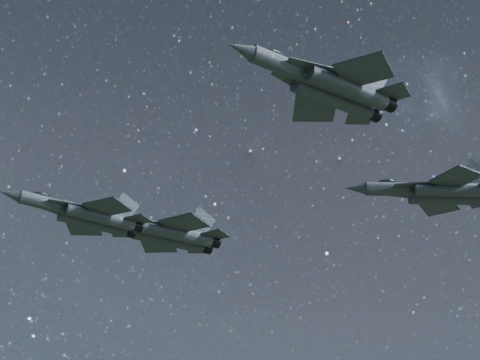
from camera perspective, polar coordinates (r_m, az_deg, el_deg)
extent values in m
cylinder|color=#32393E|center=(81.77, -14.43, -1.84)|extent=(7.10, 3.94, 1.48)
cone|color=#32393E|center=(80.65, -17.45, -1.03)|extent=(2.61, 2.07, 1.33)
ellipsoid|color=#19232D|center=(81.78, -15.12, -1.19)|extent=(2.47, 1.75, 0.73)
cube|color=#32393E|center=(83.23, -11.26, -2.71)|extent=(7.78, 4.17, 1.24)
cylinder|color=#32393E|center=(82.37, -10.79, -2.81)|extent=(7.98, 4.29, 1.48)
cylinder|color=#32393E|center=(83.99, -11.31, -3.27)|extent=(7.98, 4.29, 1.48)
cylinder|color=black|center=(83.94, -8.06, -3.53)|extent=(1.65, 1.73, 1.37)
cylinder|color=black|center=(85.52, -8.62, -3.96)|extent=(1.65, 1.73, 1.37)
cube|color=#32393E|center=(81.10, -13.00, -1.88)|extent=(5.05, 1.92, 0.11)
cube|color=#32393E|center=(83.31, -13.65, -2.52)|extent=(4.74, 3.53, 0.11)
cube|color=#32393E|center=(80.47, -10.24, -2.09)|extent=(5.44, 5.34, 0.19)
cube|color=#32393E|center=(85.96, -12.02, -3.64)|extent=(4.31, 4.69, 0.19)
cube|color=#32393E|center=(82.85, -7.91, -3.06)|extent=(3.22, 3.19, 0.14)
cube|color=#32393E|center=(86.50, -9.20, -4.06)|extent=(2.52, 2.68, 0.14)
cube|color=#32393E|center=(83.90, -8.89, -2.09)|extent=(3.22, 1.09, 3.39)
cube|color=#32393E|center=(85.88, -9.58, -2.66)|extent=(3.04, 1.59, 3.39)
cylinder|color=#32393E|center=(86.61, -8.85, -3.25)|extent=(8.08, 3.96, 1.67)
cone|color=#32393E|center=(85.17, -12.06, -2.51)|extent=(2.90, 2.20, 1.50)
ellipsoid|color=#19232D|center=(86.56, -9.60, -2.58)|extent=(2.77, 1.83, 0.83)
cube|color=#32393E|center=(88.46, -5.49, -4.04)|extent=(8.88, 4.15, 1.39)
cylinder|color=#32393E|center=(87.52, -4.95, -4.14)|extent=(9.10, 4.27, 1.67)
cylinder|color=#32393E|center=(89.32, -5.53, -4.62)|extent=(9.10, 4.27, 1.67)
cylinder|color=black|center=(89.47, -2.08, -4.78)|extent=(1.79, 1.89, 1.54)
cylinder|color=black|center=(91.24, -2.70, -5.23)|extent=(1.79, 1.89, 1.54)
cube|color=#32393E|center=(85.94, -7.30, -3.25)|extent=(5.67, 1.78, 0.13)
cube|color=#32393E|center=(88.41, -8.03, -3.93)|extent=(5.47, 3.68, 0.13)
cube|color=#32393E|center=(85.38, -4.35, -3.38)|extent=(6.15, 6.10, 0.21)
cube|color=#32393E|center=(91.51, -6.32, -5.02)|extent=(5.11, 5.50, 0.21)
cube|color=#32393E|center=(88.24, -1.90, -4.29)|extent=(3.64, 3.63, 0.16)
cube|color=#32393E|center=(92.30, -3.33, -5.35)|extent=(3.00, 3.16, 0.16)
cube|color=#32393E|center=(89.33, -3.02, -3.29)|extent=(3.68, 0.98, 3.82)
cube|color=#32393E|center=(91.53, -3.77, -3.89)|extent=(3.52, 1.55, 3.82)
cylinder|color=#32393E|center=(62.63, 3.78, 8.69)|extent=(7.43, 4.00, 1.55)
cone|color=#32393E|center=(60.47, 0.05, 10.15)|extent=(2.72, 2.13, 1.39)
ellipsoid|color=#19232D|center=(62.51, 2.86, 9.59)|extent=(2.58, 1.80, 0.76)
cube|color=#32393E|center=(65.26, 7.49, 7.15)|extent=(8.15, 4.22, 1.29)
cylinder|color=#32393E|center=(64.62, 8.35, 7.13)|extent=(8.36, 4.35, 1.55)
cylinder|color=#32393E|center=(65.84, 7.24, 6.31)|extent=(8.36, 4.35, 1.55)
cylinder|color=black|center=(67.26, 11.35, 5.87)|extent=(1.71, 1.79, 1.43)
cylinder|color=black|center=(68.44, 10.23, 5.11)|extent=(1.71, 1.79, 1.43)
cube|color=#32393E|center=(62.61, 5.85, 8.67)|extent=(5.27, 1.91, 0.12)
cube|color=#32393E|center=(64.31, 4.38, 7.49)|extent=(4.98, 3.62, 0.12)
cube|color=#32393E|center=(63.20, 9.59, 8.36)|extent=(5.69, 5.60, 0.20)
cube|color=#32393E|center=(67.36, 5.82, 5.56)|extent=(4.56, 4.95, 0.20)
cube|color=#32393E|center=(66.39, 11.83, 6.63)|extent=(3.37, 3.34, 0.15)
cube|color=#32393E|center=(69.10, 9.26, 4.87)|extent=(2.67, 2.83, 0.15)
cube|color=#32393E|center=(67.18, 10.28, 7.76)|extent=(3.37, 1.08, 3.53)
cube|color=#32393E|center=(68.65, 8.90, 6.77)|extent=(3.20, 1.60, 3.53)
cylinder|color=#32393E|center=(85.47, 12.22, -0.69)|extent=(7.75, 2.90, 1.60)
cone|color=#32393E|center=(84.41, 8.98, -0.65)|extent=(2.67, 1.84, 1.44)
ellipsoid|color=#19232D|center=(85.52, 11.37, -0.22)|extent=(2.59, 1.49, 0.79)
cube|color=#32393E|center=(86.89, 15.64, -0.77)|extent=(8.55, 2.98, 1.33)
cylinder|color=#32393E|center=(85.95, 16.12, -0.74)|extent=(8.76, 3.08, 1.60)
cylinder|color=#32393E|center=(87.69, 15.75, -1.35)|extent=(8.76, 3.08, 1.60)
cube|color=#32393E|center=(84.69, 13.65, -0.36)|extent=(5.38, 2.97, 0.12)
cube|color=#32393E|center=(87.07, 13.20, -1.20)|extent=(5.35, 1.22, 0.12)
cube|color=#32393E|center=(83.90, 16.44, 0.16)|extent=(5.26, 5.55, 0.21)
cube|color=#32393E|center=(89.82, 15.18, -1.93)|extent=(5.85, 5.88, 0.21)
cube|color=#32393E|center=(90.28, 18.11, -1.63)|extent=(3.45, 3.48, 0.15)
cube|color=#32393E|center=(87.56, 17.86, 0.45)|extent=(3.49, 1.06, 3.65)
cube|color=#32393E|center=(89.69, 17.36, -0.32)|extent=(3.57, 0.62, 3.65)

